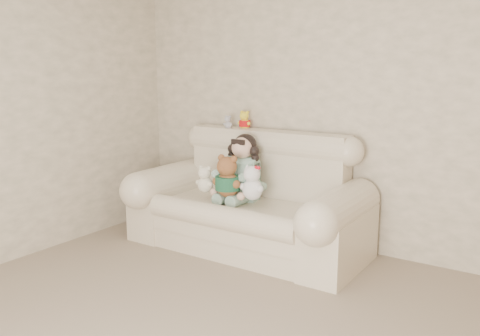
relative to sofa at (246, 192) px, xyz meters
name	(u,v)px	position (x,y,z in m)	size (l,w,h in m)	color
wall_back	(355,103)	(0.77, 0.50, 0.78)	(4.50, 4.50, 0.00)	beige
sofa	(246,192)	(0.00, 0.00, 0.00)	(2.10, 0.95, 1.03)	#F2E8C3
seated_child	(243,167)	(-0.09, 0.08, 0.21)	(0.36, 0.44, 0.60)	#2B7657
brown_teddy	(228,172)	(-0.08, -0.17, 0.20)	(0.28, 0.21, 0.43)	brown
white_cat	(252,179)	(0.14, -0.13, 0.16)	(0.23, 0.17, 0.35)	white
cream_teddy	(205,177)	(-0.34, -0.15, 0.13)	(0.18, 0.14, 0.28)	#ECE6CD
yellow_mini_bear	(245,119)	(-0.27, 0.39, 0.60)	(0.14, 0.10, 0.21)	#FFF035
grey_mini_plush	(228,121)	(-0.43, 0.34, 0.57)	(0.10, 0.08, 0.16)	#ACACB3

